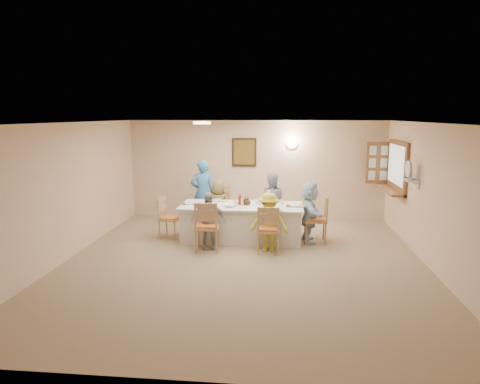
# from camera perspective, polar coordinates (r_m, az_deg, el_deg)

# --- Properties ---
(ground) EXTENTS (7.00, 7.00, 0.00)m
(ground) POSITION_cam_1_polar(r_m,az_deg,el_deg) (7.80, 0.45, -9.48)
(ground) COLOR #91775C
(room_walls) EXTENTS (7.00, 7.00, 7.00)m
(room_walls) POSITION_cam_1_polar(r_m,az_deg,el_deg) (7.43, 0.47, 1.59)
(room_walls) COLOR beige
(room_walls) RESTS_ON ground
(wall_picture) EXTENTS (0.62, 0.05, 0.72)m
(wall_picture) POSITION_cam_1_polar(r_m,az_deg,el_deg) (10.86, 0.55, 5.32)
(wall_picture) COLOR #422B17
(wall_picture) RESTS_ON room_walls
(wall_sconce) EXTENTS (0.26, 0.09, 0.18)m
(wall_sconce) POSITION_cam_1_polar(r_m,az_deg,el_deg) (10.78, 6.94, 6.27)
(wall_sconce) COLOR white
(wall_sconce) RESTS_ON room_walls
(ceiling_light) EXTENTS (0.36, 0.36, 0.05)m
(ceiling_light) POSITION_cam_1_polar(r_m,az_deg,el_deg) (8.97, -5.09, 9.16)
(ceiling_light) COLOR white
(ceiling_light) RESTS_ON room_walls
(serving_hatch) EXTENTS (0.06, 1.50, 1.15)m
(serving_hatch) POSITION_cam_1_polar(r_m,az_deg,el_deg) (10.11, 20.24, 3.18)
(serving_hatch) COLOR #905A34
(serving_hatch) RESTS_ON room_walls
(hatch_sill) EXTENTS (0.30, 1.50, 0.05)m
(hatch_sill) POSITION_cam_1_polar(r_m,az_deg,el_deg) (10.15, 19.41, 0.26)
(hatch_sill) COLOR #905A34
(hatch_sill) RESTS_ON room_walls
(shutter_door) EXTENTS (0.55, 0.04, 1.00)m
(shutter_door) POSITION_cam_1_polar(r_m,az_deg,el_deg) (10.78, 17.91, 3.72)
(shutter_door) COLOR #905A34
(shutter_door) RESTS_ON room_walls
(fan_shelf) EXTENTS (0.22, 0.36, 0.03)m
(fan_shelf) POSITION_cam_1_polar(r_m,az_deg,el_deg) (8.81, 21.86, 1.46)
(fan_shelf) COLOR white
(fan_shelf) RESTS_ON room_walls
(desk_fan) EXTENTS (0.30, 0.30, 0.28)m
(desk_fan) POSITION_cam_1_polar(r_m,az_deg,el_deg) (8.78, 21.74, 2.43)
(desk_fan) COLOR #A5A5A8
(desk_fan) RESTS_ON fan_shelf
(dining_table) EXTENTS (2.57, 1.09, 0.76)m
(dining_table) POSITION_cam_1_polar(r_m,az_deg,el_deg) (9.11, 0.21, -4.08)
(dining_table) COLOR silver
(dining_table) RESTS_ON ground
(chair_back_left) EXTENTS (0.56, 0.56, 1.02)m
(chair_back_left) POSITION_cam_1_polar(r_m,az_deg,el_deg) (9.92, -2.80, -2.13)
(chair_back_left) COLOR tan
(chair_back_left) RESTS_ON ground
(chair_back_right) EXTENTS (0.55, 0.55, 0.98)m
(chair_back_right) POSITION_cam_1_polar(r_m,az_deg,el_deg) (9.82, 4.15, -2.39)
(chair_back_right) COLOR tan
(chair_back_right) RESTS_ON ground
(chair_front_left) EXTENTS (0.51, 0.51, 1.00)m
(chair_front_left) POSITION_cam_1_polar(r_m,az_deg,el_deg) (8.39, -4.40, -4.51)
(chair_front_left) COLOR tan
(chair_front_left) RESTS_ON ground
(chair_front_right) EXTENTS (0.46, 0.46, 0.95)m
(chair_front_right) POSITION_cam_1_polar(r_m,az_deg,el_deg) (8.27, 3.84, -4.91)
(chair_front_right) COLOR tan
(chair_front_right) RESTS_ON ground
(chair_left_end) EXTENTS (0.49, 0.49, 0.89)m
(chair_left_end) POSITION_cam_1_polar(r_m,az_deg,el_deg) (9.36, -9.29, -3.40)
(chair_left_end) COLOR tan
(chair_left_end) RESTS_ON ground
(chair_right_end) EXTENTS (0.48, 0.48, 0.99)m
(chair_right_end) POSITION_cam_1_polar(r_m,az_deg,el_deg) (9.07, 10.03, -3.55)
(chair_right_end) COLOR tan
(chair_right_end) RESTS_ON ground
(diner_back_left) EXTENTS (0.71, 0.58, 1.18)m
(diner_back_left) POSITION_cam_1_polar(r_m,az_deg,el_deg) (9.79, -2.91, -1.82)
(diner_back_left) COLOR brown
(diner_back_left) RESTS_ON ground
(diner_back_right) EXTENTS (0.87, 0.78, 1.36)m
(diner_back_right) POSITION_cam_1_polar(r_m,az_deg,el_deg) (9.67, 4.14, -1.42)
(diner_back_right) COLOR #9C9EBA
(diner_back_right) RESTS_ON ground
(diner_front_left) EXTENTS (0.79, 0.55, 1.15)m
(diner_front_left) POSITION_cam_1_polar(r_m,az_deg,el_deg) (8.48, -4.27, -3.82)
(diner_front_left) COLOR #A1A0A4
(diner_front_left) RESTS_ON ground
(diner_front_right) EXTENTS (0.83, 0.58, 1.16)m
(diner_front_right) POSITION_cam_1_polar(r_m,az_deg,el_deg) (8.36, 3.88, -4.00)
(diner_front_right) COLOR gold
(diner_front_right) RESTS_ON ground
(diner_right_end) EXTENTS (1.25, 0.59, 1.27)m
(diner_right_end) POSITION_cam_1_polar(r_m,az_deg,el_deg) (9.03, 9.23, -2.67)
(diner_right_end) COLOR silver
(diner_right_end) RESTS_ON ground
(caregiver) EXTENTS (0.77, 0.68, 1.58)m
(caregiver) POSITION_cam_1_polar(r_m,az_deg,el_deg) (10.28, -5.01, -0.12)
(caregiver) COLOR #387CBD
(caregiver) RESTS_ON ground
(placemat_fl) EXTENTS (0.33, 0.24, 0.01)m
(placemat_fl) POSITION_cam_1_polar(r_m,az_deg,el_deg) (8.69, -3.99, -2.21)
(placemat_fl) COLOR #472B19
(placemat_fl) RESTS_ON dining_table
(plate_fl) EXTENTS (0.23, 0.23, 0.01)m
(plate_fl) POSITION_cam_1_polar(r_m,az_deg,el_deg) (8.69, -3.99, -2.14)
(plate_fl) COLOR white
(plate_fl) RESTS_ON dining_table
(napkin_fl) EXTENTS (0.13, 0.13, 0.01)m
(napkin_fl) POSITION_cam_1_polar(r_m,az_deg,el_deg) (8.61, -2.87, -2.26)
(napkin_fl) COLOR yellow
(napkin_fl) RESTS_ON dining_table
(placemat_fr) EXTENTS (0.34, 0.25, 0.01)m
(placemat_fr) POSITION_cam_1_polar(r_m,az_deg,el_deg) (8.57, 3.95, -2.38)
(placemat_fr) COLOR #472B19
(placemat_fr) RESTS_ON dining_table
(plate_fr) EXTENTS (0.25, 0.25, 0.02)m
(plate_fr) POSITION_cam_1_polar(r_m,az_deg,el_deg) (8.57, 3.95, -2.31)
(plate_fr) COLOR white
(plate_fr) RESTS_ON dining_table
(napkin_fr) EXTENTS (0.13, 0.13, 0.01)m
(napkin_fr) POSITION_cam_1_polar(r_m,az_deg,el_deg) (8.52, 5.15, -2.43)
(napkin_fr) COLOR yellow
(napkin_fr) RESTS_ON dining_table
(placemat_bl) EXTENTS (0.38, 0.28, 0.01)m
(placemat_bl) POSITION_cam_1_polar(r_m,az_deg,el_deg) (9.50, -3.15, -1.12)
(placemat_bl) COLOR #472B19
(placemat_bl) RESTS_ON dining_table
(plate_bl) EXTENTS (0.25, 0.25, 0.02)m
(plate_bl) POSITION_cam_1_polar(r_m,az_deg,el_deg) (9.50, -3.15, -1.06)
(plate_bl) COLOR white
(plate_bl) RESTS_ON dining_table
(napkin_bl) EXTENTS (0.14, 0.14, 0.01)m
(napkin_bl) POSITION_cam_1_polar(r_m,az_deg,el_deg) (9.43, -2.11, -1.16)
(napkin_bl) COLOR yellow
(napkin_bl) RESTS_ON dining_table
(placemat_br) EXTENTS (0.34, 0.25, 0.01)m
(placemat_br) POSITION_cam_1_polar(r_m,az_deg,el_deg) (9.40, 4.11, -1.26)
(placemat_br) COLOR #472B19
(placemat_br) RESTS_ON dining_table
(plate_br) EXTENTS (0.24, 0.24, 0.02)m
(plate_br) POSITION_cam_1_polar(r_m,az_deg,el_deg) (9.39, 4.11, -1.20)
(plate_br) COLOR white
(plate_br) RESTS_ON dining_table
(napkin_br) EXTENTS (0.14, 0.14, 0.01)m
(napkin_br) POSITION_cam_1_polar(r_m,az_deg,el_deg) (9.34, 5.20, -1.30)
(napkin_br) COLOR yellow
(napkin_br) RESTS_ON dining_table
(placemat_le) EXTENTS (0.33, 0.24, 0.01)m
(placemat_le) POSITION_cam_1_polar(r_m,az_deg,el_deg) (9.19, -6.63, -1.57)
(placemat_le) COLOR #472B19
(placemat_le) RESTS_ON dining_table
(plate_le) EXTENTS (0.25, 0.25, 0.02)m
(plate_le) POSITION_cam_1_polar(r_m,az_deg,el_deg) (9.19, -6.63, -1.51)
(plate_le) COLOR white
(plate_le) RESTS_ON dining_table
(napkin_le) EXTENTS (0.15, 0.15, 0.01)m
(napkin_le) POSITION_cam_1_polar(r_m,az_deg,el_deg) (9.10, -5.59, -1.62)
(napkin_le) COLOR yellow
(napkin_le) RESTS_ON dining_table
(placemat_re) EXTENTS (0.38, 0.28, 0.01)m
(placemat_re) POSITION_cam_1_polar(r_m,az_deg,el_deg) (8.99, 7.35, -1.85)
(placemat_re) COLOR #472B19
(placemat_re) RESTS_ON dining_table
(plate_re) EXTENTS (0.25, 0.25, 0.02)m
(plate_re) POSITION_cam_1_polar(r_m,az_deg,el_deg) (8.98, 7.35, -1.79)
(plate_re) COLOR white
(plate_re) RESTS_ON dining_table
(napkin_re) EXTENTS (0.15, 0.15, 0.01)m
(napkin_re) POSITION_cam_1_polar(r_m,az_deg,el_deg) (8.94, 8.51, -1.89)
(napkin_re) COLOR yellow
(napkin_re) RESTS_ON dining_table
(teacup_a) EXTENTS (0.12, 0.12, 0.09)m
(teacup_a) POSITION_cam_1_polar(r_m,az_deg,el_deg) (8.79, -5.25, -1.81)
(teacup_a) COLOR white
(teacup_a) RESTS_ON dining_table
(teacup_b) EXTENTS (0.11, 0.11, 0.08)m
(teacup_b) POSITION_cam_1_polar(r_m,az_deg,el_deg) (9.50, 2.85, -0.88)
(teacup_b) COLOR white
(teacup_b) RESTS_ON dining_table
(bowl_a) EXTENTS (0.33, 0.33, 0.06)m
(bowl_a) POSITION_cam_1_polar(r_m,az_deg,el_deg) (8.83, -1.33, -1.82)
(bowl_a) COLOR white
(bowl_a) RESTS_ON dining_table
(bowl_b) EXTENTS (0.38, 0.38, 0.07)m
(bowl_b) POSITION_cam_1_polar(r_m,az_deg,el_deg) (9.24, 2.63, -1.25)
(bowl_b) COLOR white
(bowl_b) RESTS_ON dining_table
(condiment_ketchup) EXTENTS (0.17, 0.17, 0.25)m
(condiment_ketchup) POSITION_cam_1_polar(r_m,az_deg,el_deg) (9.01, 0.01, -0.96)
(condiment_ketchup) COLOR #AC170E
(condiment_ketchup) RESTS_ON dining_table
(condiment_brown) EXTENTS (0.14, 0.14, 0.18)m
(condiment_brown) POSITION_cam_1_polar(r_m,az_deg,el_deg) (9.02, 0.77, -1.17)
(condiment_brown) COLOR #39250F
(condiment_brown) RESTS_ON dining_table
(condiment_malt) EXTENTS (0.18, 0.18, 0.16)m
(condiment_malt) POSITION_cam_1_polar(r_m,az_deg,el_deg) (8.99, 1.05, -1.27)
(condiment_malt) COLOR #39250F
(condiment_malt) RESTS_ON dining_table
(drinking_glass) EXTENTS (0.06, 0.06, 0.09)m
(drinking_glass) POSITION_cam_1_polar(r_m,az_deg,el_deg) (9.07, -0.70, -1.31)
(drinking_glass) COLOR silver
(drinking_glass) RESTS_ON dining_table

